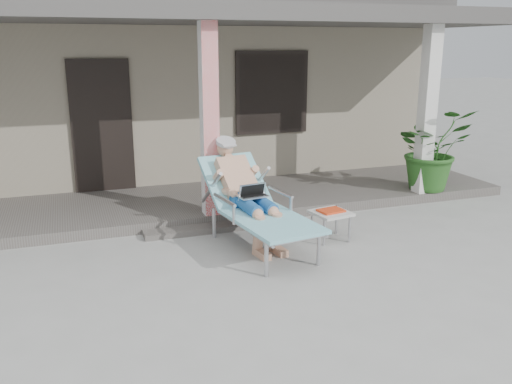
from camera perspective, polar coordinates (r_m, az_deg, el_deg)
name	(u,v)px	position (r m, az deg, el deg)	size (l,w,h in m)	color
ground	(264,284)	(5.83, 0.80, -9.68)	(60.00, 60.00, 0.00)	#9E9E99
house	(156,84)	(11.63, -10.44, 11.09)	(10.40, 5.40, 3.30)	gray
porch_deck	(198,203)	(8.51, -6.16, -1.11)	(10.00, 2.00, 0.15)	#605B56
porch_overhang	(193,21)	(8.12, -6.63, 17.49)	(10.00, 2.30, 2.85)	silver
porch_step	(217,227)	(7.45, -4.10, -3.73)	(2.00, 0.30, 0.07)	#605B56
lounger	(251,179)	(6.75, -0.56, 1.36)	(1.07, 2.16, 1.36)	#B7B7BC
side_table	(331,214)	(7.06, 7.88, -2.34)	(0.52, 0.52, 0.40)	beige
potted_palm	(432,149)	(9.27, 18.02, 4.31)	(1.20, 1.04, 1.34)	#26591E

